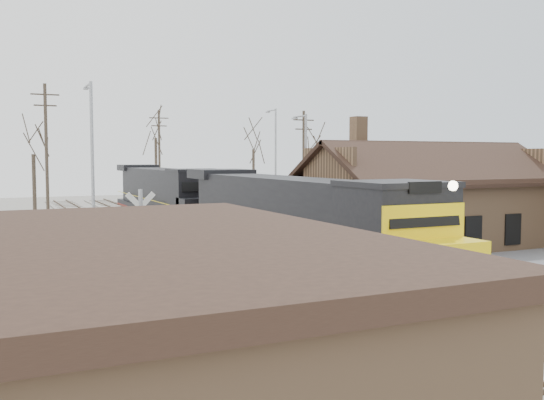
% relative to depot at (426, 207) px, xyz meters
% --- Properties ---
extents(ground, '(140.00, 140.00, 0.00)m').
position_rel_depot_xyz_m(ground, '(-11.99, -12.00, -2.41)').
color(ground, '#9F9A90').
rests_on(ground, ground).
extents(road, '(60.00, 9.00, 0.03)m').
position_rel_depot_xyz_m(road, '(-11.99, -12.00, -2.39)').
color(road, slate).
rests_on(road, ground).
extents(track_main, '(3.40, 90.00, 0.24)m').
position_rel_depot_xyz_m(track_main, '(-11.99, 3.00, -2.34)').
color(track_main, '#9F9A90').
rests_on(track_main, ground).
extents(track_siding, '(3.40, 90.00, 0.24)m').
position_rel_depot_xyz_m(track_siding, '(-16.49, 3.00, -2.34)').
color(track_siding, '#9F9A90').
rests_on(track_siding, ground).
extents(depot, '(15.20, 9.31, 7.90)m').
position_rel_depot_xyz_m(depot, '(0.00, 0.00, 0.00)').
color(depot, '#966F4E').
rests_on(depot, ground).
extents(locomotive_lead, '(3.19, 21.33, 4.74)m').
position_rel_depot_xyz_m(locomotive_lead, '(-11.99, -5.83, 0.08)').
color(locomotive_lead, black).
rests_on(locomotive_lead, ground).
extents(locomotive_trailing, '(3.19, 21.33, 4.48)m').
position_rel_depot_xyz_m(locomotive_trailing, '(-11.99, 15.78, 0.08)').
color(locomotive_trailing, black).
rests_on(locomotive_trailing, ground).
extents(crossbuck_far, '(1.23, 0.32, 4.31)m').
position_rel_depot_xyz_m(crossbuck_far, '(-19.37, -7.66, -0.40)').
color(crossbuck_far, '#A5A8AD').
rests_on(crossbuck_far, ground).
extents(streetlight_a, '(0.25, 2.04, 9.47)m').
position_rel_depot_xyz_m(streetlight_a, '(-19.28, 3.94, 2.87)').
color(streetlight_a, '#A5A8AD').
rests_on(streetlight_a, ground).
extents(streetlight_b, '(0.25, 2.04, 8.46)m').
position_rel_depot_xyz_m(streetlight_b, '(-4.08, 8.17, 2.35)').
color(streetlight_b, '#A5A8AD').
rests_on(streetlight_b, ground).
extents(streetlight_c, '(0.25, 2.04, 9.82)m').
position_rel_depot_xyz_m(streetlight_c, '(-0.50, 20.55, 3.05)').
color(streetlight_c, '#A5A8AD').
rests_on(streetlight_c, ground).
extents(utility_pole_a, '(2.00, 0.24, 10.84)m').
position_rel_depot_xyz_m(utility_pole_a, '(-20.38, 18.07, 3.24)').
color(utility_pole_a, '#382D23').
rests_on(utility_pole_a, ground).
extents(utility_pole_b, '(2.00, 0.24, 10.23)m').
position_rel_depot_xyz_m(utility_pole_b, '(-8.26, 31.97, 2.94)').
color(utility_pole_b, '#382D23').
rests_on(utility_pole_b, ground).
extents(utility_pole_c, '(2.00, 0.24, 9.48)m').
position_rel_depot_xyz_m(utility_pole_c, '(0.80, 17.44, 2.55)').
color(utility_pole_c, '#382D23').
rests_on(utility_pole_c, ground).
extents(tree_b, '(3.80, 3.80, 9.31)m').
position_rel_depot_xyz_m(tree_b, '(-20.82, 25.30, 4.22)').
color(tree_b, '#382D23').
rests_on(tree_b, ground).
extents(tree_c, '(5.05, 5.05, 12.38)m').
position_rel_depot_xyz_m(tree_c, '(-7.10, 37.94, 6.41)').
color(tree_c, '#382D23').
rests_on(tree_c, ground).
extents(tree_d, '(4.20, 4.20, 10.28)m').
position_rel_depot_xyz_m(tree_d, '(2.33, 32.03, 4.91)').
color(tree_d, '#382D23').
rests_on(tree_d, ground).
extents(tree_e, '(3.93, 3.93, 9.64)m').
position_rel_depot_xyz_m(tree_e, '(8.16, 28.54, 4.45)').
color(tree_e, '#382D23').
rests_on(tree_e, ground).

